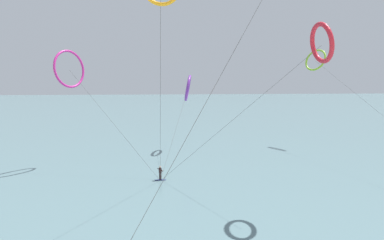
{
  "coord_description": "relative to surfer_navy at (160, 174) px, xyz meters",
  "views": [
    {
      "loc": [
        -2.29,
        -7.07,
        12.42
      ],
      "look_at": [
        0.0,
        22.38,
        8.47
      ],
      "focal_mm": 31.8,
      "sensor_mm": 36.0,
      "label": 1
    }
  ],
  "objects": [
    {
      "name": "kite_magenta",
      "position": [
        -11.88,
        7.43,
        12.33
      ],
      "size": [
        13.65,
        9.79,
        15.69
      ],
      "rotation": [
        0.0,
        0.0,
        0.99
      ],
      "color": "#CC288E",
      "rests_on": "ground"
    },
    {
      "name": "kite_lime",
      "position": [
        26.73,
        18.88,
        14.07
      ],
      "size": [
        3.52,
        39.85,
        16.84
      ],
      "rotation": [
        0.0,
        0.0,
        5.24
      ],
      "color": "#8CC62D",
      "rests_on": "ground"
    },
    {
      "name": "kite_crimson",
      "position": [
        14.21,
        -9.9,
        14.3
      ],
      "size": [
        14.91,
        11.75,
        16.95
      ],
      "rotation": [
        0.0,
        0.0,
        1.64
      ],
      "color": "red",
      "rests_on": "ground"
    },
    {
      "name": "sea_water",
      "position": [
        3.02,
        75.53,
        -0.78
      ],
      "size": [
        400.0,
        200.0,
        0.08
      ],
      "primitive_type": "cube",
      "color": "slate",
      "rests_on": "ground"
    },
    {
      "name": "surfer_navy",
      "position": [
        0.0,
        0.0,
        0.0
      ],
      "size": [
        1.4,
        0.72,
        1.7
      ],
      "rotation": [
        0.0,
        0.0,
        5.27
      ],
      "color": "navy",
      "rests_on": "ground"
    },
    {
      "name": "kite_violet",
      "position": [
        4.35,
        16.43,
        9.42
      ],
      "size": [
        5.17,
        18.66,
        12.4
      ],
      "rotation": [
        0.0,
        0.0,
        4.61
      ],
      "color": "purple",
      "rests_on": "ground"
    }
  ]
}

